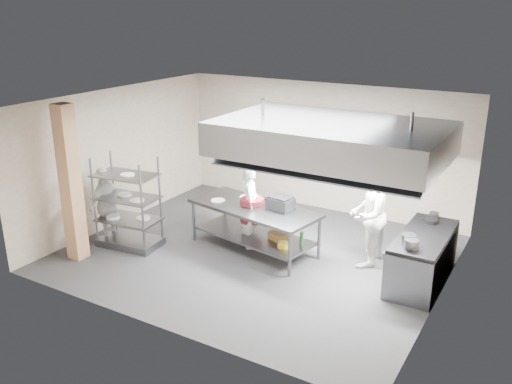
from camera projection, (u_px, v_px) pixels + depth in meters
The scene contains 23 objects.
floor at pixel (257, 253), 10.71m from camera, with size 7.00×7.00×0.00m, color #272729.
ceiling at pixel (257, 102), 9.73m from camera, with size 7.00×7.00×0.00m, color silver.
wall_back at pixel (321, 147), 12.66m from camera, with size 7.00×7.00×0.00m, color tan.
wall_left at pixel (119, 156), 11.89m from camera, with size 6.00×6.00×0.00m, color tan.
wall_right at pixel (448, 216), 8.54m from camera, with size 6.00×6.00×0.00m, color tan.
column at pixel (71, 184), 10.06m from camera, with size 0.30×0.30×3.00m, color tan.
exhaust_hood at pixel (331, 138), 9.63m from camera, with size 4.00×2.50×0.60m, color gray.
hood_strip_a at pixel (286, 149), 10.16m from camera, with size 1.60×0.12×0.04m, color white.
hood_strip_b at pixel (379, 163), 9.30m from camera, with size 1.60×0.12×0.04m, color white.
wall_shelf at pixel (395, 159), 11.67m from camera, with size 1.50×0.28×0.04m, color gray.
island at pixel (254, 228), 10.75m from camera, with size 2.63×1.10×0.91m, color gray, non-canonical shape.
island_worktop at pixel (254, 208), 10.61m from camera, with size 2.63×1.10×0.06m, color gray.
island_undershelf at pixel (254, 235), 10.80m from camera, with size 2.42×0.99×0.04m, color slate.
pass_rack at pixel (128, 202), 10.78m from camera, with size 1.23×0.72×1.85m, color slate, non-canonical shape.
cooking_range at pixel (422, 259), 9.50m from camera, with size 0.80×2.00×0.84m, color slate.
range_top at pixel (425, 236), 9.36m from camera, with size 0.78×1.96×0.06m, color black.
chef_head at pixel (250, 206), 10.79m from camera, with size 0.62×0.41×1.71m, color silver.
chef_line at pixel (366, 214), 9.98m from camera, with size 0.96×0.75×1.98m, color silver.
chef_plating at pixel (106, 204), 11.08m from camera, with size 0.92×0.38×1.58m, color silver.
griddle at pixel (280, 203), 10.44m from camera, with size 0.47×0.37×0.23m, color slate.
wicker_basket at pixel (278, 236), 10.52m from camera, with size 0.34×0.23×0.15m, color olive.
stockpot at pixel (409, 239), 8.94m from camera, with size 0.24×0.24×0.17m, color gray.
plate_stack at pixel (129, 218), 10.89m from camera, with size 0.28×0.28×0.05m, color white.
Camera 1 is at (4.92, -8.39, 4.64)m, focal length 38.00 mm.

